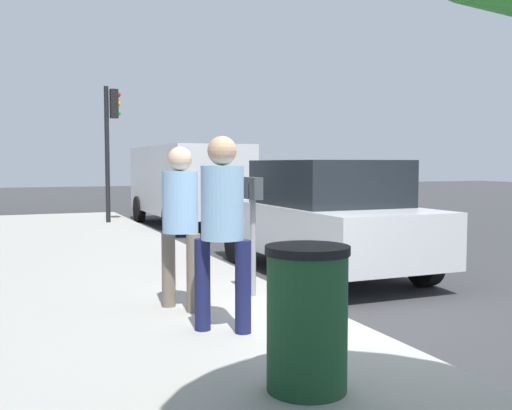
% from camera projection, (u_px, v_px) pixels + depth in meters
% --- Properties ---
extents(ground_plane, '(80.00, 80.00, 0.00)m').
position_uv_depth(ground_plane, '(332.00, 325.00, 6.35)').
color(ground_plane, '#38383A').
rests_on(ground_plane, ground).
extents(sidewalk_slab, '(28.00, 6.00, 0.15)m').
position_uv_depth(sidewalk_slab, '(33.00, 352.00, 5.19)').
color(sidewalk_slab, '#A8A59E').
rests_on(sidewalk_slab, ground_plane).
extents(parking_meter, '(0.36, 0.12, 1.41)m').
position_uv_depth(parking_meter, '(253.00, 211.00, 7.00)').
color(parking_meter, gray).
rests_on(parking_meter, sidewalk_slab).
extents(pedestrian_at_meter, '(0.48, 0.38, 1.75)m').
position_uv_depth(pedestrian_at_meter, '(180.00, 214.00, 6.34)').
color(pedestrian_at_meter, '#726656').
rests_on(pedestrian_at_meter, sidewalk_slab).
extents(pedestrian_bystander, '(0.40, 0.47, 1.82)m').
position_uv_depth(pedestrian_bystander, '(222.00, 216.00, 5.49)').
color(pedestrian_bystander, '#191E4C').
rests_on(pedestrian_bystander, sidewalk_slab).
extents(parked_sedan_near, '(4.41, 1.98, 1.77)m').
position_uv_depth(parked_sedan_near, '(323.00, 217.00, 9.24)').
color(parked_sedan_near, silver).
rests_on(parked_sedan_near, ground_plane).
extents(parked_van_far, '(5.22, 2.17, 2.18)m').
position_uv_depth(parked_van_far, '(187.00, 180.00, 16.16)').
color(parked_van_far, silver).
rests_on(parked_van_far, ground_plane).
extents(traffic_signal, '(0.24, 0.44, 3.60)m').
position_uv_depth(traffic_signal, '(111.00, 131.00, 15.73)').
color(traffic_signal, black).
rests_on(traffic_signal, sidewalk_slab).
extents(trash_bin, '(0.59, 0.59, 1.01)m').
position_uv_depth(trash_bin, '(307.00, 318.00, 4.10)').
color(trash_bin, '#1E4C2D').
rests_on(trash_bin, sidewalk_slab).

